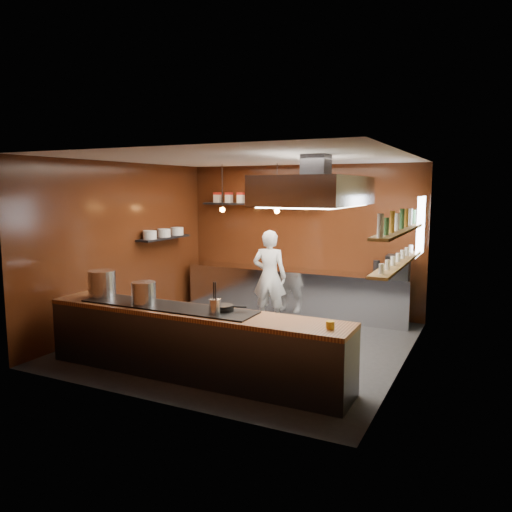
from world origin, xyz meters
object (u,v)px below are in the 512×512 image
Objects in this scene: stockpot_large at (102,283)px; chef at (270,277)px; extractor_hood at (316,190)px; espresso_machine at (398,266)px; stockpot_small at (144,293)px.

chef is at bearing 63.57° from stockpot_large.
espresso_machine is (0.71, 2.60, -1.40)m from extractor_hood.
stockpot_large is at bearing 172.23° from stockpot_small.
chef is (-1.49, 1.73, -1.62)m from extractor_hood.
chef is at bearing 79.35° from stockpot_small.
extractor_hood reaches higher than stockpot_small.
stockpot_large is at bearing -136.67° from espresso_machine.
extractor_hood is at bearing 121.46° from chef.
espresso_machine is at bearing -167.74° from chef.
stockpot_small is at bearing -7.77° from stockpot_large.
extractor_hood reaches higher than espresso_machine.
stockpot_large reaches higher than espresso_machine.
chef reaches higher than stockpot_small.
extractor_hood is 6.04× the size of stockpot_small.
extractor_hood reaches higher than chef.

